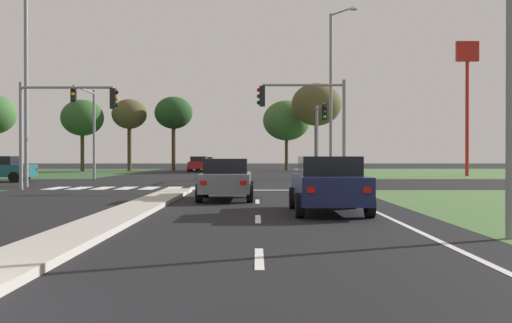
% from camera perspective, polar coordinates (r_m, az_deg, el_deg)
% --- Properties ---
extents(ground_plane, '(200.00, 200.00, 0.00)m').
position_cam_1_polar(ground_plane, '(36.01, -5.37, -2.03)').
color(ground_plane, black).
extents(grass_verge_far_right, '(35.00, 35.00, 0.01)m').
position_cam_1_polar(grass_verge_far_right, '(64.23, 20.21, -0.95)').
color(grass_verge_far_right, '#476B38').
rests_on(grass_verge_far_right, ground).
extents(median_island_near, '(1.20, 22.00, 0.14)m').
position_cam_1_polar(median_island_near, '(17.23, -11.46, -4.55)').
color(median_island_near, '#ADA89E').
rests_on(median_island_near, ground).
extents(median_island_far, '(1.20, 36.00, 0.14)m').
position_cam_1_polar(median_island_far, '(60.93, -3.11, -0.93)').
color(median_island_far, gray).
rests_on(median_island_far, ground).
extents(lane_dash_near, '(0.14, 2.00, 0.01)m').
position_cam_1_polar(lane_dash_near, '(9.70, 0.43, -8.86)').
color(lane_dash_near, silver).
rests_on(lane_dash_near, ground).
extents(lane_dash_second, '(0.14, 2.00, 0.01)m').
position_cam_1_polar(lane_dash_second, '(15.65, 0.31, -5.29)').
color(lane_dash_second, silver).
rests_on(lane_dash_second, ground).
extents(lane_dash_third, '(0.14, 2.00, 0.01)m').
position_cam_1_polar(lane_dash_third, '(21.63, 0.26, -3.69)').
color(lane_dash_third, silver).
rests_on(lane_dash_third, ground).
extents(edge_line_right, '(0.14, 24.00, 0.01)m').
position_cam_1_polar(edge_line_right, '(18.20, 10.93, -4.49)').
color(edge_line_right, silver).
rests_on(edge_line_right, ground).
extents(stop_bar_near, '(6.40, 0.50, 0.01)m').
position_cam_1_polar(stop_bar_near, '(28.86, 0.83, -2.64)').
color(stop_bar_near, silver).
rests_on(stop_bar_near, ground).
extents(crosswalk_bar_near, '(0.70, 2.80, 0.01)m').
position_cam_1_polar(crosswalk_bar_near, '(32.20, -17.70, -2.34)').
color(crosswalk_bar_near, silver).
rests_on(crosswalk_bar_near, ground).
extents(crosswalk_bar_second, '(0.70, 2.80, 0.01)m').
position_cam_1_polar(crosswalk_bar_second, '(31.86, -15.73, -2.36)').
color(crosswalk_bar_second, silver).
rests_on(crosswalk_bar_second, ground).
extents(crosswalk_bar_third, '(0.70, 2.80, 0.01)m').
position_cam_1_polar(crosswalk_bar_third, '(31.57, -13.72, -2.39)').
color(crosswalk_bar_third, silver).
rests_on(crosswalk_bar_third, ground).
extents(crosswalk_bar_fourth, '(0.70, 2.80, 0.01)m').
position_cam_1_polar(crosswalk_bar_fourth, '(31.31, -11.67, -2.40)').
color(crosswalk_bar_fourth, silver).
rests_on(crosswalk_bar_fourth, ground).
extents(crosswalk_bar_fifth, '(0.70, 2.80, 0.01)m').
position_cam_1_polar(crosswalk_bar_fifth, '(31.10, -9.60, -2.42)').
color(crosswalk_bar_fifth, silver).
rests_on(crosswalk_bar_fifth, ground).
extents(crosswalk_bar_sixth, '(0.70, 2.80, 0.01)m').
position_cam_1_polar(crosswalk_bar_sixth, '(30.92, -7.49, -2.44)').
color(crosswalk_bar_sixth, silver).
rests_on(crosswalk_bar_sixth, ground).
extents(crosswalk_bar_seventh, '(0.70, 2.80, 0.01)m').
position_cam_1_polar(crosswalk_bar_seventh, '(30.79, -5.37, -2.45)').
color(crosswalk_bar_seventh, silver).
rests_on(crosswalk_bar_seventh, ground).
extents(crosswalk_bar_eighth, '(0.70, 2.80, 0.01)m').
position_cam_1_polar(crosswalk_bar_eighth, '(30.70, -3.23, -2.45)').
color(crosswalk_bar_eighth, silver).
rests_on(crosswalk_bar_eighth, ground).
extents(car_navy_second, '(2.01, 4.53, 1.58)m').
position_cam_1_polar(car_navy_second, '(17.43, 6.78, -2.07)').
color(car_navy_second, '#161E47').
rests_on(car_navy_second, ground).
extents(car_black_third, '(1.98, 4.14, 1.48)m').
position_cam_1_polar(car_black_third, '(69.60, -4.49, -0.19)').
color(car_black_third, black).
rests_on(car_black_third, ground).
extents(car_red_fourth, '(1.99, 4.37, 1.56)m').
position_cam_1_polar(car_red_fourth, '(63.58, -5.14, -0.22)').
color(car_red_fourth, '#A31919').
rests_on(car_red_fourth, ground).
extents(car_grey_sixth, '(1.95, 4.32, 1.49)m').
position_cam_1_polar(car_grey_sixth, '(22.51, -2.60, -1.59)').
color(car_grey_sixth, slate).
rests_on(car_grey_sixth, ground).
extents(traffic_signal_near_right, '(4.21, 0.32, 5.17)m').
position_cam_1_polar(traffic_signal_near_right, '(29.39, 5.21, 4.34)').
color(traffic_signal_near_right, gray).
rests_on(traffic_signal_near_right, ground).
extents(traffic_signal_far_right, '(0.32, 4.95, 5.03)m').
position_cam_1_polar(traffic_signal_far_right, '(40.77, 5.98, 3.19)').
color(traffic_signal_far_right, gray).
rests_on(traffic_signal_far_right, ground).
extents(traffic_signal_near_left, '(4.69, 0.32, 5.06)m').
position_cam_1_polar(traffic_signal_near_left, '(30.71, -17.49, 4.07)').
color(traffic_signal_near_left, gray).
rests_on(traffic_signal_near_left, ground).
extents(traffic_signal_far_left, '(0.32, 5.10, 6.11)m').
position_cam_1_polar(traffic_signal_far_left, '(42.19, -15.09, 4.04)').
color(traffic_signal_far_left, gray).
rests_on(traffic_signal_far_left, ground).
extents(street_lamp_second, '(2.01, 1.24, 9.84)m').
position_cam_1_polar(street_lamp_second, '(34.01, -20.00, 7.01)').
color(street_lamp_second, gray).
rests_on(street_lamp_second, ground).
extents(street_lamp_third, '(1.53, 2.35, 10.85)m').
position_cam_1_polar(street_lamp_third, '(40.80, 7.18, 6.73)').
color(street_lamp_third, gray).
rests_on(street_lamp_third, ground).
extents(fastfood_pole_sign, '(1.80, 0.40, 10.72)m').
position_cam_1_polar(fastfood_pole_sign, '(52.64, 18.91, 7.33)').
color(fastfood_pole_sign, red).
rests_on(fastfood_pole_sign, ground).
extents(treeline_second, '(4.45, 4.45, 7.51)m').
position_cam_1_polar(treeline_second, '(67.76, -15.49, 3.86)').
color(treeline_second, '#423323').
rests_on(treeline_second, ground).
extents(treeline_third, '(3.77, 3.77, 7.73)m').
position_cam_1_polar(treeline_third, '(68.47, -11.39, 4.23)').
color(treeline_third, '#423323').
rests_on(treeline_third, ground).
extents(treeline_fourth, '(4.04, 4.04, 7.93)m').
position_cam_1_polar(treeline_fourth, '(67.05, -7.43, 4.40)').
color(treeline_fourth, '#423323').
rests_on(treeline_fourth, ground).
extents(treeline_fifth, '(5.16, 5.16, 9.12)m').
position_cam_1_polar(treeline_fifth, '(64.75, 5.69, 5.20)').
color(treeline_fifth, '#423323').
rests_on(treeline_fifth, ground).
extents(treeline_sixth, '(5.22, 5.22, 7.77)m').
position_cam_1_polar(treeline_sixth, '(69.17, 2.95, 3.76)').
color(treeline_sixth, '#423323').
rests_on(treeline_sixth, ground).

